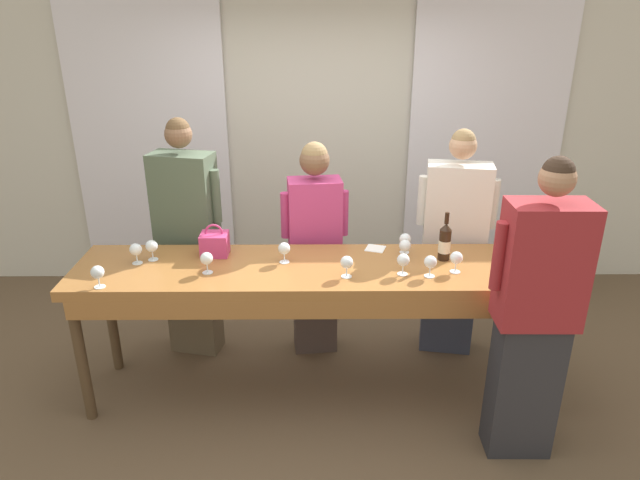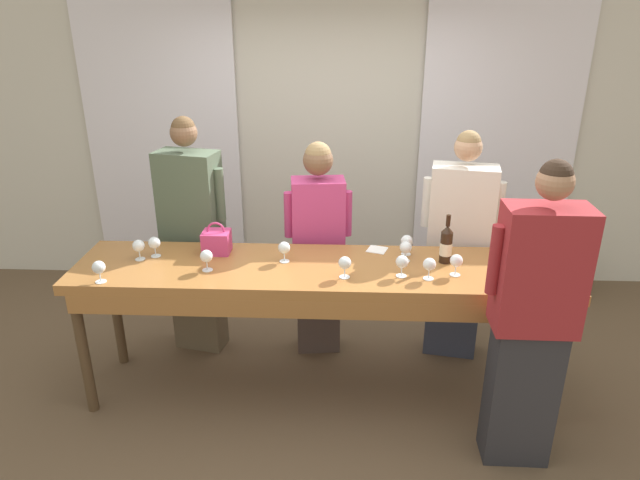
# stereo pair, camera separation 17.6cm
# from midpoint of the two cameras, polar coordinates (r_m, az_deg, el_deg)

# --- Properties ---
(ground_plane) EXTENTS (18.00, 18.00, 0.00)m
(ground_plane) POSITION_cam_midpoint_polar(r_m,az_deg,el_deg) (4.17, -1.24, -14.70)
(ground_plane) COLOR brown
(wall_back) EXTENTS (12.00, 0.06, 2.80)m
(wall_back) POSITION_cam_midpoint_polar(r_m,az_deg,el_deg) (5.31, -1.12, 10.30)
(wall_back) COLOR beige
(wall_back) RESTS_ON ground_plane
(curtain_panel_left) EXTENTS (1.39, 0.03, 2.69)m
(curtain_panel_left) POSITION_cam_midpoint_polar(r_m,az_deg,el_deg) (5.49, -17.41, 9.10)
(curtain_panel_left) COLOR white
(curtain_panel_left) RESTS_ON ground_plane
(curtain_panel_right) EXTENTS (1.39, 0.03, 2.69)m
(curtain_panel_right) POSITION_cam_midpoint_polar(r_m,az_deg,el_deg) (5.46, 15.28, 9.25)
(curtain_panel_right) COLOR white
(curtain_panel_right) RESTS_ON ground_plane
(tasting_bar) EXTENTS (3.17, 0.71, 0.97)m
(tasting_bar) POSITION_cam_midpoint_polar(r_m,az_deg,el_deg) (3.69, -1.36, -3.95)
(tasting_bar) COLOR #9E6633
(tasting_bar) RESTS_ON ground_plane
(wine_bottle) EXTENTS (0.08, 0.08, 0.33)m
(wine_bottle) POSITION_cam_midpoint_polar(r_m,az_deg,el_deg) (3.78, 11.07, -0.23)
(wine_bottle) COLOR black
(wine_bottle) RESTS_ON tasting_bar
(handbag) EXTENTS (0.18, 0.16, 0.22)m
(handbag) POSITION_cam_midpoint_polar(r_m,az_deg,el_deg) (3.88, -11.77, -0.37)
(handbag) COLOR #C63870
(handbag) RESTS_ON tasting_bar
(wine_glass_front_left) EXTENTS (0.08, 0.08, 0.14)m
(wine_glass_front_left) POSITION_cam_midpoint_polar(r_m,az_deg,el_deg) (3.85, 7.22, 0.02)
(wine_glass_front_left) COLOR white
(wine_glass_front_left) RESTS_ON tasting_bar
(wine_glass_front_mid) EXTENTS (0.08, 0.08, 0.14)m
(wine_glass_front_mid) POSITION_cam_midpoint_polar(r_m,az_deg,el_deg) (3.90, -17.73, -0.66)
(wine_glass_front_mid) COLOR white
(wine_glass_front_mid) RESTS_ON tasting_bar
(wine_glass_front_right) EXTENTS (0.08, 0.08, 0.14)m
(wine_glass_front_right) POSITION_cam_midpoint_polar(r_m,az_deg,el_deg) (3.54, 9.59, -2.24)
(wine_glass_front_right) COLOR white
(wine_glass_front_right) RESTS_ON tasting_bar
(wine_glass_center_left) EXTENTS (0.08, 0.08, 0.14)m
(wine_glass_center_left) POSITION_cam_midpoint_polar(r_m,az_deg,el_deg) (3.75, 7.17, -0.63)
(wine_glass_center_left) COLOR white
(wine_glass_center_left) RESTS_ON tasting_bar
(wine_glass_center_mid) EXTENTS (0.08, 0.08, 0.14)m
(wine_glass_center_mid) POSITION_cam_midpoint_polar(r_m,az_deg,el_deg) (3.63, 12.13, -1.83)
(wine_glass_center_mid) COLOR white
(wine_glass_center_mid) RESTS_ON tasting_bar
(wine_glass_center_right) EXTENTS (0.08, 0.08, 0.14)m
(wine_glass_center_right) POSITION_cam_midpoint_polar(r_m,az_deg,el_deg) (3.48, 1.24, -2.32)
(wine_glass_center_right) COLOR white
(wine_glass_center_right) RESTS_ON tasting_bar
(wine_glass_back_left) EXTENTS (0.08, 0.08, 0.14)m
(wine_glass_back_left) POSITION_cam_midpoint_polar(r_m,az_deg,el_deg) (3.62, -12.65, -1.88)
(wine_glass_back_left) COLOR white
(wine_glass_back_left) RESTS_ON tasting_bar
(wine_glass_back_mid) EXTENTS (0.08, 0.08, 0.14)m
(wine_glass_back_mid) POSITION_cam_midpoint_polar(r_m,az_deg,el_deg) (3.69, -4.97, -0.93)
(wine_glass_back_mid) COLOR white
(wine_glass_back_mid) RESTS_ON tasting_bar
(wine_glass_back_right) EXTENTS (0.08, 0.08, 0.14)m
(wine_glass_back_right) POSITION_cam_midpoint_polar(r_m,az_deg,el_deg) (3.54, 6.92, -2.06)
(wine_glass_back_right) COLOR white
(wine_glass_back_right) RESTS_ON tasting_bar
(wine_glass_near_host) EXTENTS (0.08, 0.08, 0.14)m
(wine_glass_near_host) POSITION_cam_midpoint_polar(r_m,az_deg,el_deg) (3.88, -19.19, -0.98)
(wine_glass_near_host) COLOR white
(wine_glass_near_host) RESTS_ON tasting_bar
(wine_glass_by_bottle) EXTENTS (0.08, 0.08, 0.14)m
(wine_glass_by_bottle) POSITION_cam_midpoint_polar(r_m,az_deg,el_deg) (3.64, -22.66, -3.07)
(wine_glass_by_bottle) COLOR white
(wine_glass_by_bottle) RESTS_ON tasting_bar
(wine_glass_by_handbag) EXTENTS (0.08, 0.08, 0.14)m
(wine_glass_by_handbag) POSITION_cam_midpoint_polar(r_m,az_deg,el_deg) (3.91, 20.45, -0.94)
(wine_glass_by_handbag) COLOR white
(wine_glass_by_handbag) RESTS_ON tasting_bar
(napkin) EXTENTS (0.16, 0.16, 0.00)m
(napkin) POSITION_cam_midpoint_polar(r_m,az_deg,el_deg) (3.93, 4.29, -0.86)
(napkin) COLOR white
(napkin) RESTS_ON tasting_bar
(guest_olive_jacket) EXTENTS (0.55, 0.33, 1.82)m
(guest_olive_jacket) POSITION_cam_midpoint_polar(r_m,az_deg,el_deg) (4.31, -14.18, 0.01)
(guest_olive_jacket) COLOR brown
(guest_olive_jacket) RESTS_ON ground_plane
(guest_pink_top) EXTENTS (0.50, 0.27, 1.65)m
(guest_pink_top) POSITION_cam_midpoint_polar(r_m,az_deg,el_deg) (4.21, -1.72, -0.72)
(guest_pink_top) COLOR #473833
(guest_pink_top) RESTS_ON ground_plane
(guest_cream_sweater) EXTENTS (0.57, 0.31, 1.74)m
(guest_cream_sweater) POSITION_cam_midpoint_polar(r_m,az_deg,el_deg) (4.30, 12.07, -0.45)
(guest_cream_sweater) COLOR #383D51
(guest_cream_sweater) RESTS_ON ground_plane
(host_pouring) EXTENTS (0.55, 0.26, 1.83)m
(host_pouring) POSITION_cam_midpoint_polar(r_m,az_deg,el_deg) (3.37, 19.28, -7.18)
(host_pouring) COLOR #28282D
(host_pouring) RESTS_ON ground_plane
(potted_plant) EXTENTS (0.31, 0.31, 0.67)m
(potted_plant) POSITION_cam_midpoint_polar(r_m,az_deg,el_deg) (5.71, 21.22, -1.62)
(potted_plant) COLOR #935B3D
(potted_plant) RESTS_ON ground_plane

